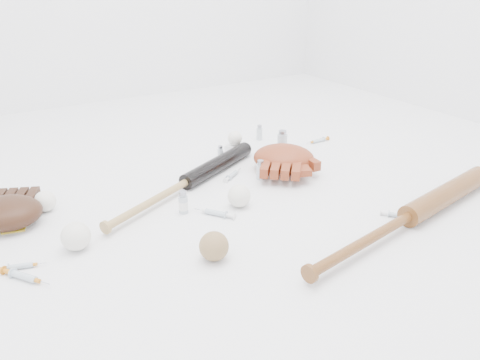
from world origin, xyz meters
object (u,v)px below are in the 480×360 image
bat_wood (409,216)px  pedestal (235,149)px  glove_dark (6,212)px  bat_dark (187,182)px

bat_wood → pedestal: 0.82m
pedestal → glove_dark: bearing=-169.7°
bat_dark → glove_dark: bearing=148.9°
bat_dark → glove_dark: size_ratio=3.20×
bat_dark → glove_dark: glove_dark is taller
glove_dark → pedestal: glove_dark is taller
bat_wood → glove_dark: (-1.06, 0.65, 0.01)m
bat_dark → glove_dark: 0.59m
bat_dark → bat_wood: bearing=-77.5°
bat_wood → bat_dark: bearing=119.3°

